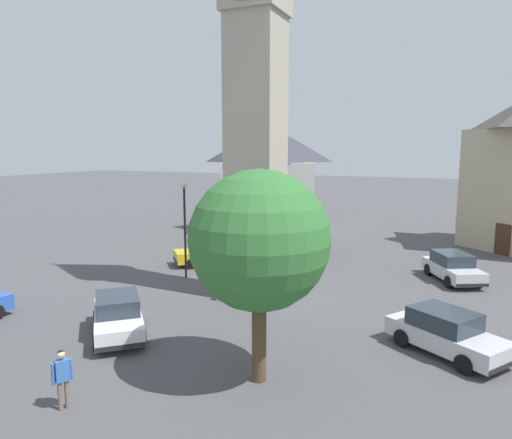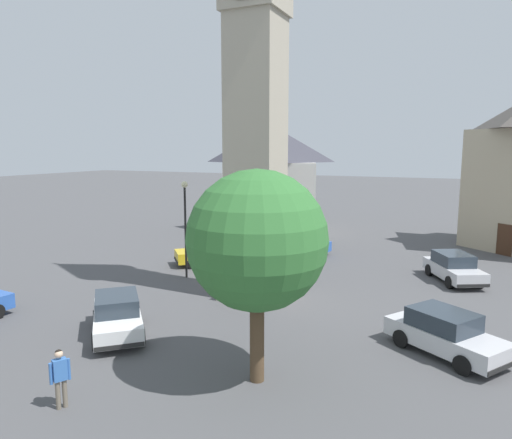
{
  "view_description": "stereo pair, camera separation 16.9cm",
  "coord_description": "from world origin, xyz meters",
  "px_view_note": "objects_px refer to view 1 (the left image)",
  "views": [
    {
      "loc": [
        -8.89,
        19.9,
        7.07
      ],
      "look_at": [
        0.0,
        0.0,
        3.75
      ],
      "focal_mm": 32.83,
      "sensor_mm": 36.0,
      "label": 1
    },
    {
      "loc": [
        -9.05,
        19.84,
        7.07
      ],
      "look_at": [
        0.0,
        0.0,
        3.75
      ],
      "focal_mm": 32.83,
      "sensor_mm": 36.0,
      "label": 2
    }
  ],
  "objects_px": {
    "car_black_far": "(298,242)",
    "tree": "(259,241)",
    "clock_tower": "(256,9)",
    "car_blue_kerb": "(453,267)",
    "lamp_post": "(185,214)",
    "car_silver_kerb": "(209,252)",
    "car_red_corner": "(446,333)",
    "road_sign": "(298,234)",
    "car_white_side": "(118,316)",
    "building_shop_left": "(269,177)",
    "pedestrian": "(62,374)"
  },
  "relations": [
    {
      "from": "car_black_far",
      "to": "building_shop_left",
      "type": "distance_m",
      "value": 9.91
    },
    {
      "from": "car_black_far",
      "to": "tree",
      "type": "bearing_deg",
      "value": 105.17
    },
    {
      "from": "tree",
      "to": "lamp_post",
      "type": "height_order",
      "value": "tree"
    },
    {
      "from": "car_blue_kerb",
      "to": "building_shop_left",
      "type": "distance_m",
      "value": 18.66
    },
    {
      "from": "lamp_post",
      "to": "car_silver_kerb",
      "type": "bearing_deg",
      "value": -84.42
    },
    {
      "from": "car_black_far",
      "to": "lamp_post",
      "type": "bearing_deg",
      "value": 65.71
    },
    {
      "from": "road_sign",
      "to": "car_black_far",
      "type": "bearing_deg",
      "value": -71.79
    },
    {
      "from": "car_silver_kerb",
      "to": "lamp_post",
      "type": "height_order",
      "value": "lamp_post"
    },
    {
      "from": "car_blue_kerb",
      "to": "lamp_post",
      "type": "bearing_deg",
      "value": 21.43
    },
    {
      "from": "lamp_post",
      "to": "tree",
      "type": "bearing_deg",
      "value": 132.95
    },
    {
      "from": "building_shop_left",
      "to": "car_blue_kerb",
      "type": "bearing_deg",
      "value": 145.33
    },
    {
      "from": "car_silver_kerb",
      "to": "lamp_post",
      "type": "relative_size",
      "value": 0.79
    },
    {
      "from": "car_silver_kerb",
      "to": "pedestrian",
      "type": "height_order",
      "value": "pedestrian"
    },
    {
      "from": "car_blue_kerb",
      "to": "car_black_far",
      "type": "xyz_separation_m",
      "value": [
        9.76,
        -2.92,
        0.0
      ]
    },
    {
      "from": "car_silver_kerb",
      "to": "car_red_corner",
      "type": "bearing_deg",
      "value": 150.72
    },
    {
      "from": "car_blue_kerb",
      "to": "pedestrian",
      "type": "relative_size",
      "value": 2.62
    },
    {
      "from": "car_silver_kerb",
      "to": "pedestrian",
      "type": "bearing_deg",
      "value": 105.68
    },
    {
      "from": "car_silver_kerb",
      "to": "road_sign",
      "type": "height_order",
      "value": "road_sign"
    },
    {
      "from": "tree",
      "to": "building_shop_left",
      "type": "distance_m",
      "value": 26.56
    },
    {
      "from": "car_silver_kerb",
      "to": "road_sign",
      "type": "distance_m",
      "value": 5.52
    },
    {
      "from": "car_red_corner",
      "to": "car_black_far",
      "type": "bearing_deg",
      "value": -52.53
    },
    {
      "from": "car_silver_kerb",
      "to": "car_black_far",
      "type": "height_order",
      "value": "same"
    },
    {
      "from": "car_black_far",
      "to": "building_shop_left",
      "type": "xyz_separation_m",
      "value": [
        5.25,
        -7.47,
        3.86
      ]
    },
    {
      "from": "car_white_side",
      "to": "pedestrian",
      "type": "bearing_deg",
      "value": 114.16
    },
    {
      "from": "car_black_far",
      "to": "road_sign",
      "type": "height_order",
      "value": "road_sign"
    },
    {
      "from": "clock_tower",
      "to": "lamp_post",
      "type": "xyz_separation_m",
      "value": [
        4.88,
        -1.43,
        -9.64
      ]
    },
    {
      "from": "car_blue_kerb",
      "to": "car_red_corner",
      "type": "xyz_separation_m",
      "value": [
        -0.04,
        9.87,
        0.0
      ]
    },
    {
      "from": "tree",
      "to": "road_sign",
      "type": "relative_size",
      "value": 2.32
    },
    {
      "from": "car_black_far",
      "to": "pedestrian",
      "type": "bearing_deg",
      "value": 91.15
    },
    {
      "from": "pedestrian",
      "to": "car_silver_kerb",
      "type": "bearing_deg",
      "value": -74.32
    },
    {
      "from": "car_black_far",
      "to": "pedestrian",
      "type": "xyz_separation_m",
      "value": [
        -0.42,
        20.82,
        0.25
      ]
    },
    {
      "from": "clock_tower",
      "to": "pedestrian",
      "type": "height_order",
      "value": "clock_tower"
    },
    {
      "from": "car_red_corner",
      "to": "pedestrian",
      "type": "bearing_deg",
      "value": 40.54
    },
    {
      "from": "car_silver_kerb",
      "to": "car_white_side",
      "type": "bearing_deg",
      "value": 101.83
    },
    {
      "from": "car_silver_kerb",
      "to": "car_white_side",
      "type": "xyz_separation_m",
      "value": [
        -2.32,
        11.07,
        0.0
      ]
    },
    {
      "from": "car_black_far",
      "to": "tree",
      "type": "relative_size",
      "value": 0.67
    },
    {
      "from": "car_silver_kerb",
      "to": "car_white_side",
      "type": "relative_size",
      "value": 1.01
    },
    {
      "from": "tree",
      "to": "building_shop_left",
      "type": "relative_size",
      "value": 0.67
    },
    {
      "from": "pedestrian",
      "to": "road_sign",
      "type": "relative_size",
      "value": 0.6
    },
    {
      "from": "lamp_post",
      "to": "pedestrian",
      "type": "bearing_deg",
      "value": 108.08
    },
    {
      "from": "car_blue_kerb",
      "to": "car_white_side",
      "type": "distance_m",
      "value": 17.47
    },
    {
      "from": "car_blue_kerb",
      "to": "car_red_corner",
      "type": "height_order",
      "value": "same"
    },
    {
      "from": "clock_tower",
      "to": "car_black_far",
      "type": "distance_m",
      "value": 15.76
    },
    {
      "from": "clock_tower",
      "to": "car_blue_kerb",
      "type": "relative_size",
      "value": 5.06
    },
    {
      "from": "car_white_side",
      "to": "lamp_post",
      "type": "height_order",
      "value": "lamp_post"
    },
    {
      "from": "car_red_corner",
      "to": "building_shop_left",
      "type": "distance_m",
      "value": 25.54
    },
    {
      "from": "car_blue_kerb",
      "to": "car_red_corner",
      "type": "distance_m",
      "value": 9.87
    },
    {
      "from": "clock_tower",
      "to": "road_sign",
      "type": "distance_m",
      "value": 13.08
    },
    {
      "from": "car_blue_kerb",
      "to": "pedestrian",
      "type": "height_order",
      "value": "pedestrian"
    },
    {
      "from": "car_white_side",
      "to": "lamp_post",
      "type": "distance_m",
      "value": 8.62
    }
  ]
}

